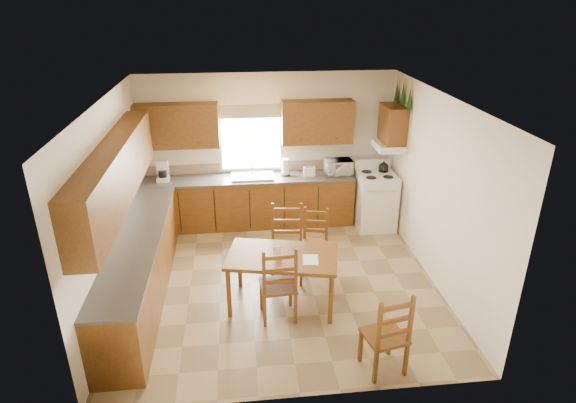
{
  "coord_description": "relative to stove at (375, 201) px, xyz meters",
  "views": [
    {
      "loc": [
        -0.56,
        -6.05,
        3.96
      ],
      "look_at": [
        0.15,
        0.3,
        1.15
      ],
      "focal_mm": 30.0,
      "sensor_mm": 36.0,
      "label": 1
    }
  ],
  "objects": [
    {
      "name": "wall_right",
      "position": [
        0.38,
        -1.62,
        0.86
      ],
      "size": [
        4.5,
        4.5,
        0.0
      ],
      "primitive_type": "plane",
      "color": "silver",
      "rests_on": "floor"
    },
    {
      "name": "window_valance",
      "position": [
        -2.17,
        0.57,
        1.56
      ],
      "size": [
        1.19,
        0.01,
        0.24
      ],
      "primitive_type": "cube",
      "color": "#445832",
      "rests_on": "wall_back"
    },
    {
      "name": "pine_decal_a",
      "position": [
        0.34,
        -0.29,
        1.89
      ],
      "size": [
        0.22,
        0.22,
        0.36
      ],
      "primitive_type": "cone",
      "color": "#184418",
      "rests_on": "wall_right"
    },
    {
      "name": "pine_decal_b",
      "position": [
        0.34,
        0.03,
        1.93
      ],
      "size": [
        0.22,
        0.22,
        0.36
      ],
      "primitive_type": "cone",
      "color": "#184418",
      "rests_on": "wall_right"
    },
    {
      "name": "backsplash",
      "position": [
        -2.25,
        0.62,
        0.52
      ],
      "size": [
        3.75,
        0.01,
        0.18
      ],
      "primitive_type": "cube",
      "color": "#8D745E",
      "rests_on": "counter_back"
    },
    {
      "name": "floor",
      "position": [
        -1.87,
        -1.62,
        -0.49
      ],
      "size": [
        4.5,
        4.5,
        0.0
      ],
      "primitive_type": "plane",
      "color": "#927A54",
      "rests_on": "ground"
    },
    {
      "name": "dining_table",
      "position": [
        -1.9,
        -2.2,
        -0.11
      ],
      "size": [
        1.58,
        1.11,
        0.77
      ],
      "primitive_type": "cube",
      "rotation": [
        0.0,
        0.0,
        -0.22
      ],
      "color": "brown",
      "rests_on": "floor"
    },
    {
      "name": "window_frame",
      "position": [
        -2.17,
        0.6,
        1.06
      ],
      "size": [
        1.13,
        0.02,
        1.18
      ],
      "primitive_type": "cube",
      "color": "white",
      "rests_on": "wall_back"
    },
    {
      "name": "toaster",
      "position": [
        -1.16,
        0.3,
        0.51
      ],
      "size": [
        0.2,
        0.13,
        0.16
      ],
      "primitive_type": "cube",
      "rotation": [
        0.0,
        0.0,
        0.05
      ],
      "color": "white",
      "rests_on": "counter_back"
    },
    {
      "name": "upper_cab_back_right",
      "position": [
        -1.01,
        0.46,
        1.36
      ],
      "size": [
        1.25,
        0.33,
        0.75
      ],
      "primitive_type": "cube",
      "color": "brown",
      "rests_on": "wall_back"
    },
    {
      "name": "chair_far_right",
      "position": [
        -1.32,
        -1.32,
        -0.02
      ],
      "size": [
        0.48,
        0.46,
        0.95
      ],
      "primitive_type": "cube",
      "rotation": [
        0.0,
        0.0,
        -0.24
      ],
      "color": "brown",
      "rests_on": "floor"
    },
    {
      "name": "paper_towel",
      "position": [
        -1.59,
        0.37,
        0.58
      ],
      "size": [
        0.17,
        0.17,
        0.3
      ],
      "primitive_type": "cylinder",
      "rotation": [
        0.0,
        0.0,
        0.38
      ],
      "color": "white",
      "rests_on": "counter_back"
    },
    {
      "name": "upper_cab_back_left",
      "position": [
        -3.42,
        0.46,
        1.36
      ],
      "size": [
        1.41,
        0.33,
        0.75
      ],
      "primitive_type": "cube",
      "color": "brown",
      "rests_on": "wall_back"
    },
    {
      "name": "lower_cab_left",
      "position": [
        -3.82,
        -1.77,
        -0.05
      ],
      "size": [
        0.6,
        3.6,
        0.88
      ],
      "primitive_type": "cube",
      "color": "brown",
      "rests_on": "floor"
    },
    {
      "name": "wall_back",
      "position": [
        -1.87,
        0.63,
        0.86
      ],
      "size": [
        4.5,
        4.5,
        0.0
      ],
      "primitive_type": "plane",
      "color": "silver",
      "rests_on": "floor"
    },
    {
      "name": "chair_near_right",
      "position": [
        -0.89,
        -3.55,
        0.03
      ],
      "size": [
        0.52,
        0.5,
        1.04
      ],
      "primitive_type": "cube",
      "rotation": [
        0.0,
        0.0,
        3.36
      ],
      "color": "brown",
      "rests_on": "floor"
    },
    {
      "name": "chair_far_left",
      "position": [
        -1.77,
        -1.57,
        0.07
      ],
      "size": [
        0.52,
        0.5,
        1.13
      ],
      "primitive_type": "cube",
      "rotation": [
        0.0,
        0.0,
        -0.11
      ],
      "color": "brown",
      "rests_on": "floor"
    },
    {
      "name": "table_paper",
      "position": [
        -1.55,
        -2.36,
        0.28
      ],
      "size": [
        0.23,
        0.29,
        0.0
      ],
      "primitive_type": "cube",
      "rotation": [
        0.0,
        0.0,
        -0.12
      ],
      "color": "white",
      "rests_on": "dining_table"
    },
    {
      "name": "wall_left",
      "position": [
        -4.12,
        -1.62,
        0.86
      ],
      "size": [
        4.5,
        4.5,
        0.0
      ],
      "primitive_type": "plane",
      "color": "silver",
      "rests_on": "floor"
    },
    {
      "name": "range_hood",
      "position": [
        0.16,
        0.03,
        1.03
      ],
      "size": [
        0.44,
        0.62,
        0.12
      ],
      "primitive_type": "cube",
      "color": "white",
      "rests_on": "wall_right"
    },
    {
      "name": "counter_left",
      "position": [
        -3.82,
        -1.77,
        0.41
      ],
      "size": [
        0.63,
        3.6,
        0.04
      ],
      "primitive_type": "cube",
      "color": "#46423E",
      "rests_on": "lower_cab_left"
    },
    {
      "name": "counter_back",
      "position": [
        -2.25,
        0.33,
        0.41
      ],
      "size": [
        3.75,
        0.63,
        0.04
      ],
      "primitive_type": "cube",
      "color": "#46423E",
      "rests_on": "lower_cab_back"
    },
    {
      "name": "window_pane",
      "position": [
        -2.17,
        0.59,
        1.06
      ],
      "size": [
        1.05,
        0.01,
        1.1
      ],
      "primitive_type": "cube",
      "color": "white",
      "rests_on": "wall_back"
    },
    {
      "name": "pine_decal_c",
      "position": [
        0.34,
        0.35,
        1.89
      ],
      "size": [
        0.22,
        0.22,
        0.36
      ],
      "primitive_type": "cone",
      "color": "#184418",
      "rests_on": "wall_right"
    },
    {
      "name": "upper_cab_left",
      "position": [
        -3.96,
        -1.77,
        1.36
      ],
      "size": [
        0.33,
        3.6,
        0.75
      ],
      "primitive_type": "cube",
      "color": "brown",
      "rests_on": "wall_left"
    },
    {
      "name": "chair_near_left",
      "position": [
        -1.98,
        -2.46,
        0.05
      ],
      "size": [
        0.48,
        0.46,
        1.09
      ],
      "primitive_type": "cube",
      "rotation": [
        0.0,
        0.0,
        3.2
      ],
      "color": "brown",
      "rests_on": "floor"
    },
    {
      "name": "microwave",
      "position": [
        -0.63,
        0.33,
        0.56
      ],
      "size": [
        0.46,
        0.34,
        0.27
      ],
      "primitive_type": "imported",
      "rotation": [
        0.0,
        0.0,
        0.03
      ],
      "color": "white",
      "rests_on": "counter_back"
    },
    {
      "name": "coffeemaker",
      "position": [
        -3.73,
        0.33,
        0.59
      ],
      "size": [
        0.24,
        0.27,
        0.33
      ],
      "primitive_type": "cube",
      "rotation": [
        0.0,
        0.0,
        -0.23
      ],
      "color": "white",
      "rests_on": "counter_back"
    },
    {
      "name": "table_card",
      "position": [
        -1.97,
        -2.2,
        0.34
      ],
      "size": [
        0.1,
        0.04,
        0.13
      ],
      "primitive_type": "cube",
      "rotation": [
        0.0,
        0.0,
        0.22
      ],
      "color": "white",
      "rests_on": "dining_table"
    },
    {
      "name": "wall_front",
      "position": [
        -1.87,
        -3.87,
        0.86
      ],
      "size": [
        4.5,
        4.5,
        0.0
      ],
      "primitive_type": "plane",
      "color": "silver",
      "rests_on": "floor"
    },
    {
      "name": "upper_cab_stove",
      "position": [
        0.21,
        0.03,
        1.41
      ],
      "size": [
        0.33,
        0.62,
        0.62
      ],
      "primitive_type": "cube",
      "color": "brown",
      "rests_on": "wall_right"
    },
    {
      "name": "lower_cab_back",
      "position": [
        -2.25,
        0.33,
        -0.05
      ],
      "size": [
        3.75,
        0.6,
        0.88
      ],
      "primitive_type": "cube",
      "color": "brown",
      "rests_on": "floor"
    },
    {
      "name": "stove",
      "position": [
        0.0,
        0.0,
        0.0
      ],
      "size": [
        0.67,
        0.69,
        0.99
      ],
      "primitive_type": "cube",
      "rotation": [
        0.0,
        0.0,
        -0.01
      ],
      "color": "white",
      "rests_on": "floor"
    },
    {
      "name": "ceiling",
      "position": [
        -1.87,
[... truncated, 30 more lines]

